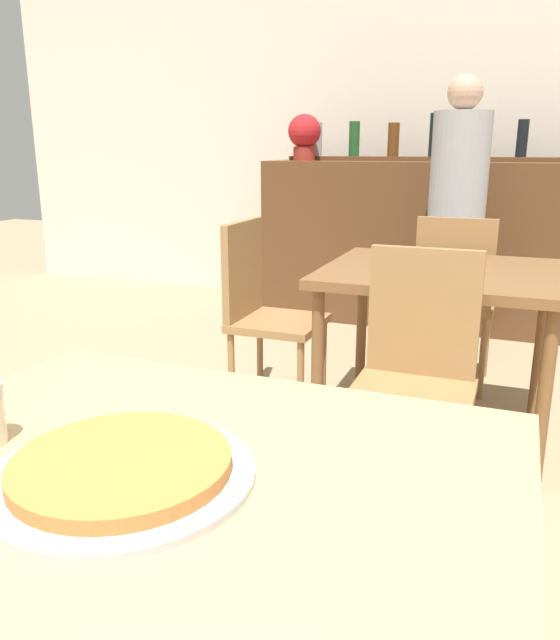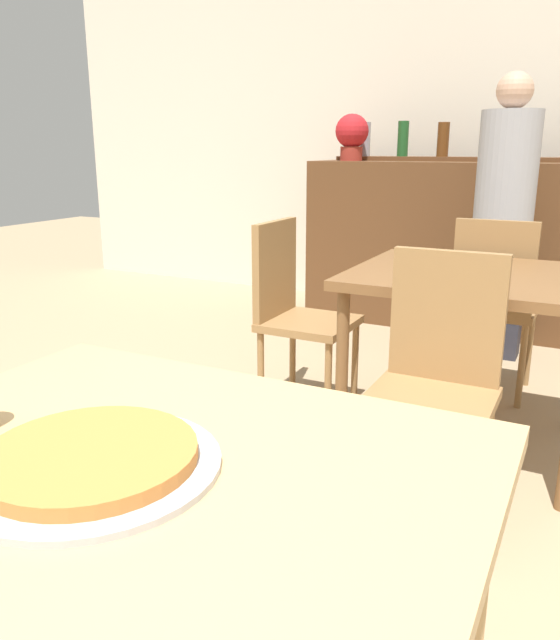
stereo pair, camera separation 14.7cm
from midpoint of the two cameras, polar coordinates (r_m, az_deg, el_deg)
The scene contains 11 objects.
wall_back at distance 5.03m, azimuth 21.64°, elevation 16.29°, with size 8.00×0.05×2.80m.
dining_table_near at distance 1.09m, azimuth -8.37°, elevation -16.41°, with size 1.10×0.86×0.75m.
dining_table_far at distance 2.69m, azimuth 18.82°, elevation 2.32°, with size 0.97×0.86×0.75m.
bar_counter at distance 4.57m, azimuth 19.93°, elevation 6.19°, with size 2.60×0.56×1.15m.
bar_back_shelf at distance 4.66m, azimuth 21.21°, elevation 14.32°, with size 2.39×0.24×0.34m.
chair_far_side_front at distance 2.16m, azimuth 16.05°, elevation -4.54°, with size 0.40×0.40×0.91m.
chair_far_side_back at distance 3.29m, azimuth 20.20°, elevation 1.98°, with size 0.40×0.40×0.91m.
chair_far_side_left at distance 2.94m, azimuth 2.72°, elevation 1.38°, with size 0.40×0.40×0.91m.
pizza_tray at distance 1.03m, azimuth -12.98°, elevation -12.46°, with size 0.41×0.41×0.04m.
person_standing at distance 3.95m, azimuth 20.81°, elevation 9.46°, with size 0.34×0.34×1.65m.
potted_plant at distance 4.72m, azimuth 7.52°, elevation 16.47°, with size 0.24×0.24×0.33m.
Camera 2 is at (0.62, -0.72, 1.24)m, focal length 35.00 mm.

